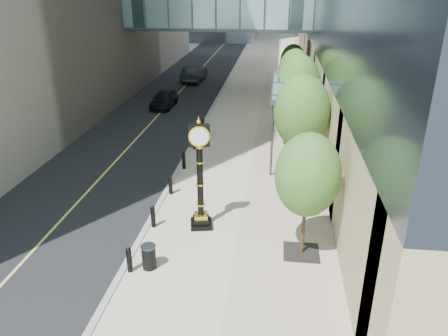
{
  "coord_description": "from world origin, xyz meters",
  "views": [
    {
      "loc": [
        2.36,
        -11.72,
        9.92
      ],
      "look_at": [
        0.24,
        5.31,
        2.51
      ],
      "focal_mm": 35.0,
      "sensor_mm": 36.0,
      "label": 1
    }
  ],
  "objects_px": {
    "street_clock": "(200,182)",
    "trash_bin": "(149,257)",
    "pedestrian": "(310,138)",
    "car_far": "(194,73)",
    "car_near": "(164,99)"
  },
  "relations": [
    {
      "from": "trash_bin",
      "to": "pedestrian",
      "type": "xyz_separation_m",
      "value": [
        6.56,
        13.18,
        0.32
      ]
    },
    {
      "from": "street_clock",
      "to": "car_far",
      "type": "distance_m",
      "value": 29.98
    },
    {
      "from": "pedestrian",
      "to": "car_far",
      "type": "distance_m",
      "value": 22.29
    },
    {
      "from": "car_near",
      "to": "trash_bin",
      "type": "bearing_deg",
      "value": -74.81
    },
    {
      "from": "trash_bin",
      "to": "car_near",
      "type": "height_order",
      "value": "car_near"
    },
    {
      "from": "car_far",
      "to": "car_near",
      "type": "bearing_deg",
      "value": 89.95
    },
    {
      "from": "street_clock",
      "to": "trash_bin",
      "type": "xyz_separation_m",
      "value": [
        -1.39,
        -3.2,
        -1.64
      ]
    },
    {
      "from": "trash_bin",
      "to": "car_far",
      "type": "relative_size",
      "value": 0.18
    },
    {
      "from": "street_clock",
      "to": "trash_bin",
      "type": "distance_m",
      "value": 3.86
    },
    {
      "from": "pedestrian",
      "to": "car_near",
      "type": "height_order",
      "value": "pedestrian"
    },
    {
      "from": "pedestrian",
      "to": "car_far",
      "type": "bearing_deg",
      "value": -54.02
    },
    {
      "from": "pedestrian",
      "to": "car_far",
      "type": "relative_size",
      "value": 0.3
    },
    {
      "from": "street_clock",
      "to": "pedestrian",
      "type": "bearing_deg",
      "value": 50.81
    },
    {
      "from": "pedestrian",
      "to": "car_near",
      "type": "bearing_deg",
      "value": -31.27
    },
    {
      "from": "street_clock",
      "to": "trash_bin",
      "type": "height_order",
      "value": "street_clock"
    }
  ]
}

